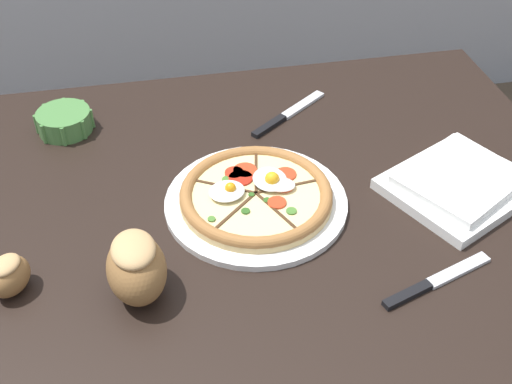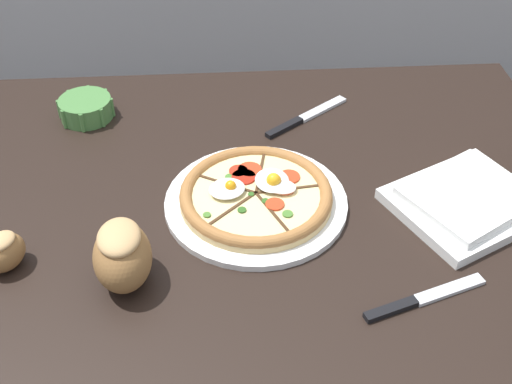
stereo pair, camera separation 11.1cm
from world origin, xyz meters
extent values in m
cube|color=black|center=(0.00, 0.00, 0.73)|extent=(1.31, 0.93, 0.03)
cube|color=black|center=(0.60, 0.41, 0.36)|extent=(0.06, 0.06, 0.71)
cylinder|color=white|center=(0.04, -0.01, 0.75)|extent=(0.32, 0.32, 0.01)
cylinder|color=#DBB775|center=(0.04, -0.01, 0.76)|extent=(0.27, 0.27, 0.01)
cylinder|color=beige|center=(0.04, -0.01, 0.77)|extent=(0.23, 0.23, 0.00)
torus|color=#A36B38|center=(0.04, -0.01, 0.77)|extent=(0.27, 0.27, 0.02)
cube|color=#472D19|center=(0.07, -0.06, 0.77)|extent=(0.05, 0.11, 0.00)
cube|color=#472D19|center=(0.10, 0.00, 0.77)|extent=(0.12, 0.02, 0.00)
cube|color=#472D19|center=(0.05, 0.05, 0.77)|extent=(0.03, 0.11, 0.00)
cube|color=#472D19|center=(-0.01, 0.02, 0.77)|extent=(0.10, 0.06, 0.00)
cube|color=#472D19|center=(0.00, -0.05, 0.77)|extent=(0.09, 0.08, 0.00)
cylinder|color=red|center=(0.11, 0.03, 0.77)|extent=(0.04, 0.04, 0.00)
cylinder|color=red|center=(0.02, 0.05, 0.77)|extent=(0.03, 0.03, 0.00)
cylinder|color=red|center=(0.04, 0.06, 0.77)|extent=(0.04, 0.04, 0.00)
cylinder|color=red|center=(0.07, -0.04, 0.77)|extent=(0.03, 0.03, 0.00)
cylinder|color=red|center=(0.02, 0.04, 0.77)|extent=(0.04, 0.04, 0.00)
cylinder|color=red|center=(0.10, 0.00, 0.77)|extent=(0.03, 0.03, 0.00)
ellipsoid|color=white|center=(-0.01, 0.00, 0.78)|extent=(0.08, 0.08, 0.01)
sphere|color=orange|center=(0.00, 0.00, 0.78)|extent=(0.02, 0.02, 0.02)
ellipsoid|color=white|center=(0.07, 0.02, 0.78)|extent=(0.07, 0.07, 0.01)
sphere|color=#F4AD1E|center=(0.08, 0.01, 0.78)|extent=(0.02, 0.02, 0.02)
ellipsoid|color=white|center=(0.09, 0.00, 0.78)|extent=(0.07, 0.06, 0.01)
sphere|color=orange|center=(0.08, 0.01, 0.78)|extent=(0.02, 0.02, 0.02)
cylinder|color=#477A2D|center=(-0.04, -0.06, 0.77)|extent=(0.01, 0.01, 0.00)
cylinder|color=#477A2D|center=(0.09, -0.07, 0.77)|extent=(0.02, 0.02, 0.00)
cylinder|color=#386B23|center=(0.03, 0.03, 0.77)|extent=(0.01, 0.01, 0.00)
cylinder|color=#477A2D|center=(0.00, 0.04, 0.77)|extent=(0.02, 0.02, 0.00)
cylinder|color=#2D5B1E|center=(0.03, -0.01, 0.77)|extent=(0.01, 0.01, 0.00)
cylinder|color=#2D5B1E|center=(0.06, -0.03, 0.77)|extent=(0.01, 0.01, 0.00)
cylinder|color=#2D5B1E|center=(0.02, -0.05, 0.77)|extent=(0.01, 0.01, 0.00)
cylinder|color=#4C8442|center=(-0.29, 0.30, 0.76)|extent=(0.11, 0.11, 0.04)
cylinder|color=#AD1423|center=(-0.29, 0.30, 0.77)|extent=(0.09, 0.09, 0.02)
cylinder|color=#4C8442|center=(-0.24, 0.30, 0.76)|extent=(0.01, 0.01, 0.04)
cylinder|color=#4C8442|center=(-0.25, 0.33, 0.76)|extent=(0.01, 0.01, 0.04)
cylinder|color=#4C8442|center=(-0.29, 0.35, 0.76)|extent=(0.01, 0.01, 0.04)
cylinder|color=#4C8442|center=(-0.33, 0.33, 0.76)|extent=(0.01, 0.01, 0.04)
cylinder|color=#4C8442|center=(-0.34, 0.30, 0.76)|extent=(0.01, 0.01, 0.04)
cylinder|color=#4C8442|center=(-0.33, 0.26, 0.76)|extent=(0.01, 0.01, 0.04)
cylinder|color=#4C8442|center=(-0.29, 0.24, 0.76)|extent=(0.01, 0.01, 0.04)
cylinder|color=#4C8442|center=(-0.25, 0.26, 0.76)|extent=(0.01, 0.01, 0.04)
cube|color=white|center=(0.41, -0.04, 0.75)|extent=(0.31, 0.29, 0.02)
cube|color=white|center=(0.41, -0.04, 0.77)|extent=(0.26, 0.25, 0.02)
ellipsoid|color=olive|center=(-0.36, -0.13, 0.77)|extent=(0.08, 0.09, 0.06)
ellipsoid|color=tan|center=(-0.36, -0.13, 0.80)|extent=(0.06, 0.06, 0.02)
ellipsoid|color=olive|center=(-0.17, -0.17, 0.79)|extent=(0.10, 0.12, 0.10)
ellipsoid|color=tan|center=(-0.17, -0.17, 0.83)|extent=(0.07, 0.09, 0.03)
cube|color=silver|center=(0.32, -0.23, 0.74)|extent=(0.12, 0.06, 0.01)
cube|color=black|center=(0.23, -0.26, 0.75)|extent=(0.09, 0.04, 0.01)
cube|color=silver|center=(0.20, 0.29, 0.74)|extent=(0.11, 0.09, 0.01)
cube|color=black|center=(0.12, 0.22, 0.75)|extent=(0.08, 0.07, 0.01)
camera|label=1|loc=(-0.12, -0.84, 1.49)|focal=45.00mm
camera|label=2|loc=(-0.01, -0.85, 1.49)|focal=45.00mm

